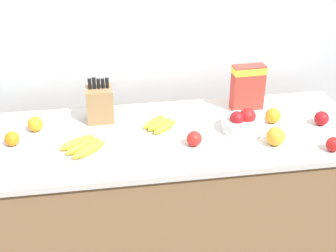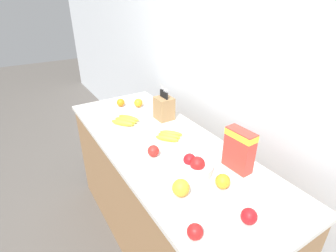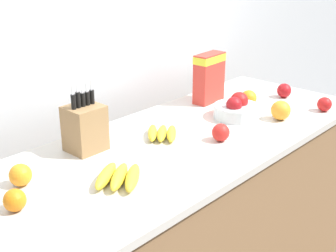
{
  "view_description": "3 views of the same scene",
  "coord_description": "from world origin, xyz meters",
  "px_view_note": "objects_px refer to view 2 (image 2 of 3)",
  "views": [
    {
      "loc": [
        -0.32,
        -1.97,
        2.04
      ],
      "look_at": [
        -0.01,
        -0.04,
        0.98
      ],
      "focal_mm": 50.0,
      "sensor_mm": 36.0,
      "label": 1
    },
    {
      "loc": [
        1.3,
        -0.76,
        1.82
      ],
      "look_at": [
        -0.02,
        0.05,
        1.02
      ],
      "focal_mm": 28.0,
      "sensor_mm": 36.0,
      "label": 2
    },
    {
      "loc": [
        -1.33,
        -1.15,
        1.67
      ],
      "look_at": [
        -0.08,
        -0.0,
        1.0
      ],
      "focal_mm": 50.0,
      "sensor_mm": 36.0,
      "label": 3
    }
  ],
  "objects_px": {
    "apple_by_knife_block": "(249,216)",
    "knife_block": "(164,108)",
    "orange_mid_left": "(121,103)",
    "orange_front_right": "(181,188)",
    "apple_rightmost": "(153,151)",
    "cereal_box": "(239,148)",
    "banana_bunch_left": "(169,136)",
    "apple_front": "(195,232)",
    "fruit_bowl": "(194,167)",
    "orange_by_cereal": "(138,103)",
    "banana_bunch_right": "(126,120)",
    "orange_back_center": "(223,181)"
  },
  "relations": [
    {
      "from": "apple_by_knife_block",
      "to": "knife_block",
      "type": "bearing_deg",
      "value": 168.21
    },
    {
      "from": "orange_mid_left",
      "to": "orange_front_right",
      "type": "xyz_separation_m",
      "value": [
        1.22,
        -0.19,
        0.01
      ]
    },
    {
      "from": "apple_rightmost",
      "to": "orange_mid_left",
      "type": "height_order",
      "value": "apple_rightmost"
    },
    {
      "from": "cereal_box",
      "to": "orange_mid_left",
      "type": "bearing_deg",
      "value": -173.16
    },
    {
      "from": "knife_block",
      "to": "banana_bunch_left",
      "type": "height_order",
      "value": "knife_block"
    },
    {
      "from": "apple_rightmost",
      "to": "apple_by_knife_block",
      "type": "bearing_deg",
      "value": 8.4
    },
    {
      "from": "apple_rightmost",
      "to": "apple_front",
      "type": "bearing_deg",
      "value": -13.42
    },
    {
      "from": "fruit_bowl",
      "to": "knife_block",
      "type": "bearing_deg",
      "value": 162.23
    },
    {
      "from": "apple_rightmost",
      "to": "orange_by_cereal",
      "type": "distance_m",
      "value": 0.79
    },
    {
      "from": "apple_front",
      "to": "apple_by_knife_block",
      "type": "relative_size",
      "value": 0.94
    },
    {
      "from": "banana_bunch_left",
      "to": "apple_rightmost",
      "type": "relative_size",
      "value": 2.76
    },
    {
      "from": "fruit_bowl",
      "to": "apple_rightmost",
      "type": "height_order",
      "value": "fruit_bowl"
    },
    {
      "from": "knife_block",
      "to": "banana_bunch_right",
      "type": "bearing_deg",
      "value": -107.11
    },
    {
      "from": "apple_by_knife_block",
      "to": "orange_front_right",
      "type": "bearing_deg",
      "value": -153.0
    },
    {
      "from": "apple_front",
      "to": "cereal_box",
      "type": "bearing_deg",
      "value": 117.62
    },
    {
      "from": "cereal_box",
      "to": "orange_front_right",
      "type": "distance_m",
      "value": 0.41
    },
    {
      "from": "knife_block",
      "to": "banana_bunch_right",
      "type": "distance_m",
      "value": 0.31
    },
    {
      "from": "apple_front",
      "to": "apple_rightmost",
      "type": "distance_m",
      "value": 0.64
    },
    {
      "from": "knife_block",
      "to": "apple_front",
      "type": "xyz_separation_m",
      "value": [
        1.04,
        -0.48,
        -0.06
      ]
    },
    {
      "from": "knife_block",
      "to": "cereal_box",
      "type": "xyz_separation_m",
      "value": [
        0.78,
        0.02,
        0.04
      ]
    },
    {
      "from": "cereal_box",
      "to": "orange_mid_left",
      "type": "relative_size",
      "value": 3.52
    },
    {
      "from": "apple_front",
      "to": "apple_rightmost",
      "type": "relative_size",
      "value": 0.95
    },
    {
      "from": "banana_bunch_right",
      "to": "apple_front",
      "type": "xyz_separation_m",
      "value": [
        1.13,
        -0.19,
        0.01
      ]
    },
    {
      "from": "banana_bunch_right",
      "to": "orange_front_right",
      "type": "xyz_separation_m",
      "value": [
        0.89,
        -0.09,
        0.02
      ]
    },
    {
      "from": "cereal_box",
      "to": "orange_mid_left",
      "type": "distance_m",
      "value": 1.22
    },
    {
      "from": "apple_by_knife_block",
      "to": "fruit_bowl",
      "type": "bearing_deg",
      "value": 178.79
    },
    {
      "from": "fruit_bowl",
      "to": "orange_back_center",
      "type": "bearing_deg",
      "value": 16.56
    },
    {
      "from": "cereal_box",
      "to": "banana_bunch_right",
      "type": "relative_size",
      "value": 1.07
    },
    {
      "from": "cereal_box",
      "to": "fruit_bowl",
      "type": "distance_m",
      "value": 0.27
    },
    {
      "from": "apple_front",
      "to": "orange_by_cereal",
      "type": "height_order",
      "value": "orange_by_cereal"
    },
    {
      "from": "cereal_box",
      "to": "knife_block",
      "type": "bearing_deg",
      "value": 178.03
    },
    {
      "from": "orange_mid_left",
      "to": "apple_rightmost",
      "type": "bearing_deg",
      "value": -9.13
    },
    {
      "from": "knife_block",
      "to": "banana_bunch_right",
      "type": "height_order",
      "value": "knife_block"
    },
    {
      "from": "knife_block",
      "to": "banana_bunch_left",
      "type": "relative_size",
      "value": 1.39
    },
    {
      "from": "banana_bunch_right",
      "to": "cereal_box",
      "type": "bearing_deg",
      "value": 19.37
    },
    {
      "from": "apple_front",
      "to": "orange_back_center",
      "type": "relative_size",
      "value": 0.87
    },
    {
      "from": "banana_bunch_right",
      "to": "apple_rightmost",
      "type": "bearing_deg",
      "value": -4.27
    },
    {
      "from": "cereal_box",
      "to": "apple_front",
      "type": "relative_size",
      "value": 3.57
    },
    {
      "from": "fruit_bowl",
      "to": "apple_front",
      "type": "bearing_deg",
      "value": -36.1
    },
    {
      "from": "fruit_bowl",
      "to": "banana_bunch_right",
      "type": "height_order",
      "value": "fruit_bowl"
    },
    {
      "from": "banana_bunch_left",
      "to": "orange_mid_left",
      "type": "relative_size",
      "value": 2.87
    },
    {
      "from": "knife_block",
      "to": "apple_by_knife_block",
      "type": "distance_m",
      "value": 1.13
    },
    {
      "from": "cereal_box",
      "to": "orange_by_cereal",
      "type": "bearing_deg",
      "value": -178.75
    },
    {
      "from": "banana_bunch_left",
      "to": "orange_mid_left",
      "type": "distance_m",
      "value": 0.71
    },
    {
      "from": "fruit_bowl",
      "to": "orange_by_cereal",
      "type": "relative_size",
      "value": 2.76
    },
    {
      "from": "orange_by_cereal",
      "to": "apple_rightmost",
      "type": "bearing_deg",
      "value": -19.33
    },
    {
      "from": "fruit_bowl",
      "to": "orange_front_right",
      "type": "distance_m",
      "value": 0.2
    },
    {
      "from": "apple_by_knife_block",
      "to": "orange_by_cereal",
      "type": "height_order",
      "value": "orange_by_cereal"
    },
    {
      "from": "knife_block",
      "to": "apple_by_knife_block",
      "type": "relative_size",
      "value": 3.79
    },
    {
      "from": "knife_block",
      "to": "orange_front_right",
      "type": "bearing_deg",
      "value": -25.61
    }
  ]
}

